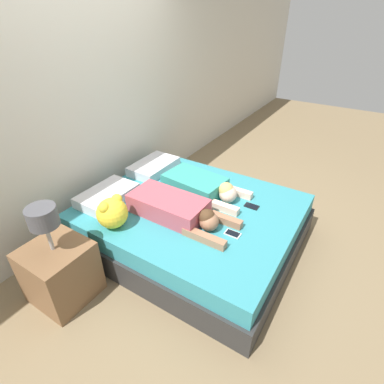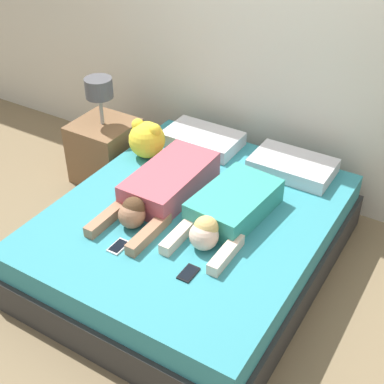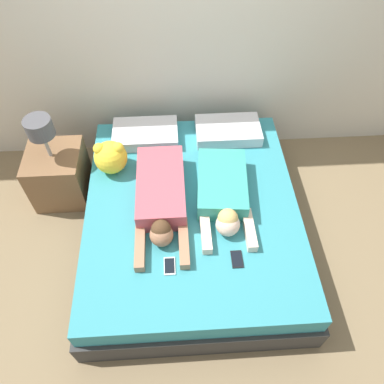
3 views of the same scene
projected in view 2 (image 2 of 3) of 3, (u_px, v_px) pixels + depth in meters
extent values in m
plane|color=#7F6B4C|center=(192.00, 261.00, 3.71)|extent=(12.00, 12.00, 0.00)
cube|color=beige|center=(277.00, 29.00, 3.77)|extent=(12.00, 0.06, 2.60)
cube|color=#2D2D2D|center=(192.00, 247.00, 3.64)|extent=(1.72, 2.02, 0.26)
cube|color=teal|center=(192.00, 222.00, 3.51)|extent=(1.66, 1.96, 0.18)
cube|color=silver|center=(203.00, 139.00, 4.12)|extent=(0.58, 0.36, 0.10)
cube|color=silver|center=(293.00, 166.00, 3.81)|extent=(0.58, 0.36, 0.10)
cube|color=#B24C59|center=(170.00, 180.00, 3.58)|extent=(0.37, 0.72, 0.18)
sphere|color=#A37051|center=(132.00, 215.00, 3.28)|extent=(0.17, 0.17, 0.17)
sphere|color=#4C331E|center=(133.00, 208.00, 3.28)|extent=(0.14, 0.14, 0.14)
cube|color=#A37051|center=(108.00, 217.00, 3.35)|extent=(0.07, 0.39, 0.07)
cube|color=#A37051|center=(149.00, 233.00, 3.22)|extent=(0.07, 0.39, 0.07)
cube|color=teal|center=(235.00, 203.00, 3.39)|extent=(0.43, 0.64, 0.17)
sphere|color=beige|center=(204.00, 236.00, 3.12)|extent=(0.18, 0.18, 0.18)
sphere|color=#D8B266|center=(206.00, 228.00, 3.11)|extent=(0.15, 0.15, 0.15)
cube|color=beige|center=(179.00, 235.00, 3.20)|extent=(0.07, 0.34, 0.07)
cube|color=beige|center=(226.00, 254.00, 3.07)|extent=(0.07, 0.34, 0.07)
cube|color=silver|center=(118.00, 246.00, 3.17)|extent=(0.08, 0.14, 0.01)
cube|color=black|center=(118.00, 246.00, 3.16)|extent=(0.07, 0.12, 0.00)
cube|color=black|center=(188.00, 273.00, 2.98)|extent=(0.08, 0.14, 0.01)
cube|color=black|center=(188.00, 273.00, 2.98)|extent=(0.07, 0.12, 0.00)
sphere|color=yellow|center=(147.00, 140.00, 3.94)|extent=(0.27, 0.27, 0.27)
sphere|color=yellow|center=(138.00, 125.00, 3.91)|extent=(0.10, 0.10, 0.10)
sphere|color=yellow|center=(155.00, 130.00, 3.85)|extent=(0.10, 0.10, 0.10)
cube|color=brown|center=(106.00, 151.00, 4.43)|extent=(0.47, 0.47, 0.51)
cylinder|color=#999999|center=(101.00, 110.00, 4.22)|extent=(0.03, 0.03, 0.23)
cylinder|color=#4C4C51|center=(99.00, 88.00, 4.10)|extent=(0.22, 0.22, 0.15)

